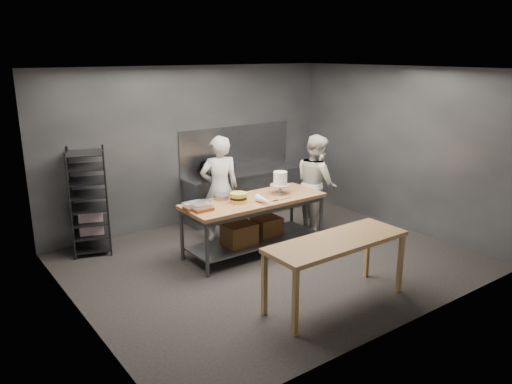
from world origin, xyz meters
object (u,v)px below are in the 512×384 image
near_counter (337,246)px  layer_cake (238,198)px  chef_behind (220,189)px  speed_rack (89,202)px  microwave (218,169)px  frosted_cake_stand (280,180)px  work_table (253,219)px  chef_right (316,183)px

near_counter → layer_cake: (-0.15, 2.05, 0.19)m
near_counter → chef_behind: chef_behind is taller
near_counter → layer_cake: size_ratio=7.33×
speed_rack → layer_cake: size_ratio=6.42×
near_counter → speed_rack: size_ratio=1.14×
microwave → frosted_cake_stand: frosted_cake_stand is taller
work_table → near_counter: bearing=-94.2°
chef_behind → chef_right: 1.82m
frosted_cake_stand → work_table: bearing=179.6°
near_counter → layer_cake: 2.07m
near_counter → chef_right: 2.85m
chef_behind → work_table: bearing=116.8°
microwave → speed_rack: bearing=-178.2°
speed_rack → microwave: (2.53, 0.08, 0.19)m
microwave → frosted_cake_stand: (0.19, -1.69, 0.10)m
near_counter → frosted_cake_stand: 2.22m
near_counter → frosted_cake_stand: (0.72, 2.07, 0.34)m
chef_behind → layer_cake: (-0.17, -0.83, 0.06)m
near_counter → microwave: (0.52, 3.76, 0.24)m
speed_rack → frosted_cake_stand: (2.72, -1.61, 0.30)m
speed_rack → frosted_cake_stand: bearing=-30.7°
work_table → microwave: size_ratio=4.43×
microwave → near_counter: bearing=-97.9°
chef_behind → microwave: 1.02m
layer_cake → chef_behind: bearing=78.6°
chef_right → layer_cake: bearing=114.1°
near_counter → layer_cake: bearing=94.1°
near_counter → speed_rack: 4.19m
chef_right → microwave: bearing=56.4°
frosted_cake_stand → layer_cake: 0.88m
microwave → layer_cake: microwave is taller
microwave → layer_cake: bearing=-111.5°
frosted_cake_stand → layer_cake: (-0.86, -0.02, -0.15)m
near_counter → chef_behind: 2.89m
speed_rack → microwave: 2.54m
frosted_cake_stand → layer_cake: size_ratio=1.40×
near_counter → chef_right: bearing=52.6°
speed_rack → layer_cake: 2.48m
microwave → frosted_cake_stand: bearing=-83.6°
microwave → work_table: bearing=-102.5°
chef_behind → microwave: bearing=-102.3°
speed_rack → chef_right: size_ratio=0.97×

